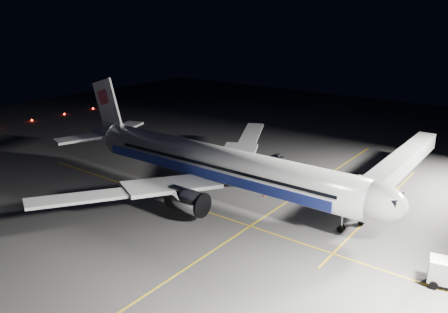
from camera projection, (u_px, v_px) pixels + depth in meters
name	position (u px, v px, depth m)	size (l,w,h in m)	color
ground	(219.00, 195.00, 69.73)	(200.00, 200.00, 0.00)	#4C4C4F
guide_line_main	(273.00, 211.00, 64.00)	(0.25, 80.00, 0.01)	gold
guide_line_cross	(194.00, 208.00, 65.17)	(70.00, 0.25, 0.01)	gold
guide_line_side	(377.00, 209.00, 64.72)	(0.25, 40.00, 0.01)	gold
airliner	(213.00, 163.00, 68.76)	(61.48, 54.22, 16.64)	silver
jet_bridge	(397.00, 166.00, 69.43)	(3.60, 34.40, 6.30)	#B2B2B7
baggage_tug	(277.00, 159.00, 84.95)	(2.38, 1.91, 1.72)	black
safety_cone_a	(264.00, 194.00, 69.24)	(0.41, 0.41, 0.62)	#F3480A
safety_cone_b	(287.00, 175.00, 77.49)	(0.45, 0.45, 0.67)	#F3480A
safety_cone_c	(219.00, 166.00, 82.08)	(0.41, 0.41, 0.61)	#F3480A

